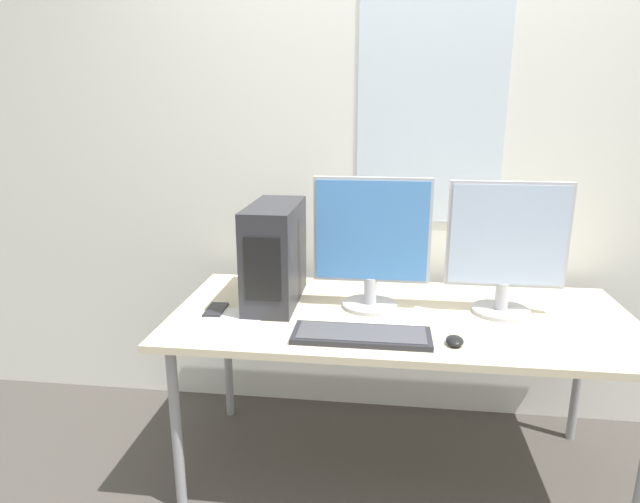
{
  "coord_description": "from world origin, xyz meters",
  "views": [
    {
      "loc": [
        -0.08,
        -1.61,
        1.53
      ],
      "look_at": [
        -0.33,
        0.41,
        0.97
      ],
      "focal_mm": 30.0,
      "sensor_mm": 36.0,
      "label": 1
    }
  ],
  "objects_px": {
    "monitor_right_near": "(506,246)",
    "monitor_main": "(371,241)",
    "pc_tower": "(275,254)",
    "mouse": "(455,341)",
    "cell_phone": "(216,310)",
    "keyboard": "(362,335)"
  },
  "relations": [
    {
      "from": "mouse",
      "to": "cell_phone",
      "type": "bearing_deg",
      "value": 167.48
    },
    {
      "from": "monitor_main",
      "to": "mouse",
      "type": "distance_m",
      "value": 0.52
    },
    {
      "from": "keyboard",
      "to": "monitor_right_near",
      "type": "bearing_deg",
      "value": 30.2
    },
    {
      "from": "monitor_right_near",
      "to": "cell_phone",
      "type": "distance_m",
      "value": 1.18
    },
    {
      "from": "pc_tower",
      "to": "cell_phone",
      "type": "bearing_deg",
      "value": -146.09
    },
    {
      "from": "mouse",
      "to": "cell_phone",
      "type": "height_order",
      "value": "mouse"
    },
    {
      "from": "pc_tower",
      "to": "monitor_right_near",
      "type": "height_order",
      "value": "monitor_right_near"
    },
    {
      "from": "pc_tower",
      "to": "mouse",
      "type": "distance_m",
      "value": 0.81
    },
    {
      "from": "monitor_main",
      "to": "cell_phone",
      "type": "distance_m",
      "value": 0.69
    },
    {
      "from": "monitor_right_near",
      "to": "mouse",
      "type": "height_order",
      "value": "monitor_right_near"
    },
    {
      "from": "pc_tower",
      "to": "monitor_right_near",
      "type": "relative_size",
      "value": 0.86
    },
    {
      "from": "monitor_right_near",
      "to": "cell_phone",
      "type": "relative_size",
      "value": 3.56
    },
    {
      "from": "pc_tower",
      "to": "mouse",
      "type": "bearing_deg",
      "value": -26.49
    },
    {
      "from": "monitor_right_near",
      "to": "monitor_main",
      "type": "bearing_deg",
      "value": -179.76
    },
    {
      "from": "keyboard",
      "to": "monitor_main",
      "type": "bearing_deg",
      "value": 86.53
    },
    {
      "from": "mouse",
      "to": "monitor_main",
      "type": "bearing_deg",
      "value": 132.94
    },
    {
      "from": "mouse",
      "to": "keyboard",
      "type": "bearing_deg",
      "value": 177.47
    },
    {
      "from": "pc_tower",
      "to": "monitor_main",
      "type": "relative_size",
      "value": 0.85
    },
    {
      "from": "monitor_main",
      "to": "keyboard",
      "type": "height_order",
      "value": "monitor_main"
    },
    {
      "from": "monitor_right_near",
      "to": "mouse",
      "type": "distance_m",
      "value": 0.47
    },
    {
      "from": "monitor_main",
      "to": "monitor_right_near",
      "type": "xyz_separation_m",
      "value": [
        0.52,
        0.0,
        -0.0
      ]
    },
    {
      "from": "keyboard",
      "to": "cell_phone",
      "type": "relative_size",
      "value": 3.33
    }
  ]
}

